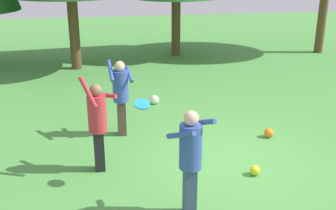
{
  "coord_description": "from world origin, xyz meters",
  "views": [
    {
      "loc": [
        -2.28,
        -7.11,
        3.87
      ],
      "look_at": [
        -1.11,
        0.51,
        1.05
      ],
      "focal_mm": 44.9,
      "sensor_mm": 36.0,
      "label": 1
    }
  ],
  "objects_px": {
    "person_catcher": "(190,155)",
    "ball_white": "(154,100)",
    "person_bystander": "(121,92)",
    "person_thrower": "(97,120)",
    "ball_orange": "(269,133)",
    "ball_yellow": "(255,170)",
    "frisbee": "(142,104)"
  },
  "relations": [
    {
      "from": "ball_orange",
      "to": "frisbee",
      "type": "bearing_deg",
      "value": -151.98
    },
    {
      "from": "person_thrower",
      "to": "ball_orange",
      "type": "bearing_deg",
      "value": 54.12
    },
    {
      "from": "person_catcher",
      "to": "ball_white",
      "type": "height_order",
      "value": "person_catcher"
    },
    {
      "from": "person_catcher",
      "to": "person_bystander",
      "type": "bearing_deg",
      "value": -16.38
    },
    {
      "from": "frisbee",
      "to": "ball_orange",
      "type": "relative_size",
      "value": 1.48
    },
    {
      "from": "person_thrower",
      "to": "person_bystander",
      "type": "distance_m",
      "value": 1.65
    },
    {
      "from": "frisbee",
      "to": "ball_white",
      "type": "height_order",
      "value": "frisbee"
    },
    {
      "from": "frisbee",
      "to": "ball_white",
      "type": "xyz_separation_m",
      "value": [
        0.69,
        4.08,
        -1.38
      ]
    },
    {
      "from": "frisbee",
      "to": "ball_orange",
      "type": "bearing_deg",
      "value": 28.02
    },
    {
      "from": "person_thrower",
      "to": "ball_yellow",
      "type": "distance_m",
      "value": 3.03
    },
    {
      "from": "frisbee",
      "to": "ball_white",
      "type": "relative_size",
      "value": 1.24
    },
    {
      "from": "person_bystander",
      "to": "frisbee",
      "type": "relative_size",
      "value": 5.48
    },
    {
      "from": "person_bystander",
      "to": "ball_yellow",
      "type": "xyz_separation_m",
      "value": [
        2.32,
        -2.21,
        -0.91
      ]
    },
    {
      "from": "ball_white",
      "to": "ball_orange",
      "type": "bearing_deg",
      "value": -48.46
    },
    {
      "from": "person_thrower",
      "to": "frisbee",
      "type": "bearing_deg",
      "value": 0.0
    },
    {
      "from": "person_catcher",
      "to": "frisbee",
      "type": "height_order",
      "value": "person_catcher"
    },
    {
      "from": "person_thrower",
      "to": "ball_orange",
      "type": "distance_m",
      "value": 3.91
    },
    {
      "from": "frisbee",
      "to": "ball_yellow",
      "type": "bearing_deg",
      "value": -0.08
    },
    {
      "from": "person_thrower",
      "to": "person_catcher",
      "type": "distance_m",
      "value": 2.14
    },
    {
      "from": "person_thrower",
      "to": "ball_yellow",
      "type": "bearing_deg",
      "value": 27.26
    },
    {
      "from": "person_catcher",
      "to": "ball_orange",
      "type": "bearing_deg",
      "value": -73.95
    },
    {
      "from": "frisbee",
      "to": "ball_orange",
      "type": "height_order",
      "value": "frisbee"
    },
    {
      "from": "person_catcher",
      "to": "ball_yellow",
      "type": "xyz_separation_m",
      "value": [
        1.43,
        0.99,
        -0.93
      ]
    },
    {
      "from": "person_catcher",
      "to": "ball_orange",
      "type": "relative_size",
      "value": 8.23
    },
    {
      "from": "ball_orange",
      "to": "ball_white",
      "type": "relative_size",
      "value": 0.84
    },
    {
      "from": "frisbee",
      "to": "ball_yellow",
      "type": "xyz_separation_m",
      "value": [
        2.05,
        -0.0,
        -1.41
      ]
    },
    {
      "from": "person_bystander",
      "to": "person_thrower",
      "type": "bearing_deg",
      "value": -24.32
    },
    {
      "from": "frisbee",
      "to": "ball_yellow",
      "type": "height_order",
      "value": "frisbee"
    },
    {
      "from": "ball_white",
      "to": "person_bystander",
      "type": "bearing_deg",
      "value": -117.11
    },
    {
      "from": "ball_orange",
      "to": "ball_white",
      "type": "height_order",
      "value": "ball_white"
    },
    {
      "from": "person_bystander",
      "to": "ball_orange",
      "type": "distance_m",
      "value": 3.38
    },
    {
      "from": "frisbee",
      "to": "ball_orange",
      "type": "distance_m",
      "value": 3.6
    }
  ]
}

